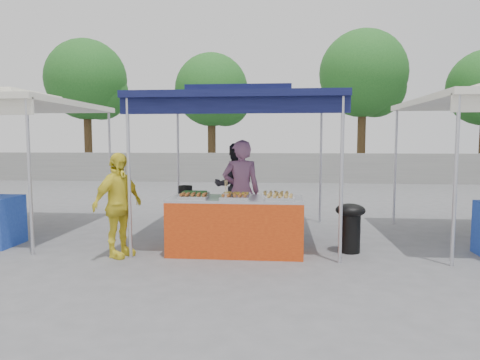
# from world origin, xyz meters

# --- Properties ---
(ground_plane) EXTENTS (80.00, 80.00, 0.00)m
(ground_plane) POSITION_xyz_m (0.00, 0.00, 0.00)
(ground_plane) COLOR slate
(back_wall) EXTENTS (40.00, 0.25, 1.20)m
(back_wall) POSITION_xyz_m (0.00, 11.00, 0.60)
(back_wall) COLOR gray
(back_wall) RESTS_ON ground_plane
(main_canopy) EXTENTS (3.20, 3.20, 2.57)m
(main_canopy) POSITION_xyz_m (0.00, 0.97, 2.37)
(main_canopy) COLOR silver
(main_canopy) RESTS_ON ground_plane
(tree_0) EXTENTS (3.76, 3.74, 6.43)m
(tree_0) POSITION_xyz_m (-8.27, 13.23, 4.40)
(tree_0) COLOR #46321B
(tree_0) RESTS_ON ground_plane
(tree_1) EXTENTS (3.36, 3.27, 5.63)m
(tree_1) POSITION_xyz_m (-2.29, 12.95, 3.84)
(tree_1) COLOR #46321B
(tree_1) RESTS_ON ground_plane
(tree_2) EXTENTS (3.81, 3.81, 6.54)m
(tree_2) POSITION_xyz_m (4.41, 13.11, 4.48)
(tree_2) COLOR #46321B
(tree_2) RESTS_ON ground_plane
(vendor_table) EXTENTS (2.00, 0.80, 0.85)m
(vendor_table) POSITION_xyz_m (0.00, -0.10, 0.43)
(vendor_table) COLOR red
(vendor_table) RESTS_ON ground_plane
(food_tray_fl) EXTENTS (0.42, 0.30, 0.07)m
(food_tray_fl) POSITION_xyz_m (-0.60, -0.33, 0.88)
(food_tray_fl) COLOR silver
(food_tray_fl) RESTS_ON vendor_table
(food_tray_fm) EXTENTS (0.42, 0.30, 0.07)m
(food_tray_fm) POSITION_xyz_m (0.01, -0.34, 0.88)
(food_tray_fm) COLOR silver
(food_tray_fm) RESTS_ON vendor_table
(food_tray_fr) EXTENTS (0.42, 0.30, 0.07)m
(food_tray_fr) POSITION_xyz_m (0.66, -0.34, 0.88)
(food_tray_fr) COLOR silver
(food_tray_fr) RESTS_ON vendor_table
(food_tray_bl) EXTENTS (0.42, 0.30, 0.07)m
(food_tray_bl) POSITION_xyz_m (-0.65, 0.00, 0.88)
(food_tray_bl) COLOR silver
(food_tray_bl) RESTS_ON vendor_table
(food_tray_bm) EXTENTS (0.42, 0.30, 0.07)m
(food_tray_bm) POSITION_xyz_m (0.00, -0.02, 0.88)
(food_tray_bm) COLOR silver
(food_tray_bm) RESTS_ON vendor_table
(food_tray_br) EXTENTS (0.42, 0.30, 0.07)m
(food_tray_br) POSITION_xyz_m (0.61, -0.03, 0.88)
(food_tray_br) COLOR silver
(food_tray_br) RESTS_ON vendor_table
(cooking_pot) EXTENTS (0.22, 0.22, 0.13)m
(cooking_pot) POSITION_xyz_m (-0.85, 0.27, 0.92)
(cooking_pot) COLOR black
(cooking_pot) RESTS_ON vendor_table
(skewer_cup) EXTENTS (0.08, 0.08, 0.09)m
(skewer_cup) POSITION_xyz_m (-0.11, -0.40, 0.90)
(skewer_cup) COLOR silver
(skewer_cup) RESTS_ON vendor_table
(wok_burner) EXTENTS (0.45, 0.45, 0.76)m
(wok_burner) POSITION_xyz_m (1.73, 0.11, 0.45)
(wok_burner) COLOR black
(wok_burner) RESTS_ON ground_plane
(crate_left) EXTENTS (0.51, 0.36, 0.31)m
(crate_left) POSITION_xyz_m (-0.34, 0.64, 0.15)
(crate_left) COLOR #152EB0
(crate_left) RESTS_ON ground_plane
(crate_right) EXTENTS (0.48, 0.33, 0.29)m
(crate_right) POSITION_xyz_m (0.18, 0.59, 0.14)
(crate_right) COLOR #152EB0
(crate_right) RESTS_ON ground_plane
(crate_stacked) EXTENTS (0.45, 0.31, 0.27)m
(crate_stacked) POSITION_xyz_m (0.18, 0.59, 0.42)
(crate_stacked) COLOR #152EB0
(crate_stacked) RESTS_ON crate_right
(vendor_woman) EXTENTS (0.67, 0.49, 1.71)m
(vendor_woman) POSITION_xyz_m (0.02, 0.61, 0.86)
(vendor_woman) COLOR #955E85
(vendor_woman) RESTS_ON ground_plane
(helper_man) EXTENTS (0.90, 0.76, 1.65)m
(helper_man) POSITION_xyz_m (-0.20, 1.75, 0.83)
(helper_man) COLOR black
(helper_man) RESTS_ON ground_plane
(customer_person) EXTENTS (0.72, 0.97, 1.53)m
(customer_person) POSITION_xyz_m (-1.69, -0.46, 0.77)
(customer_person) COLOR yellow
(customer_person) RESTS_ON ground_plane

